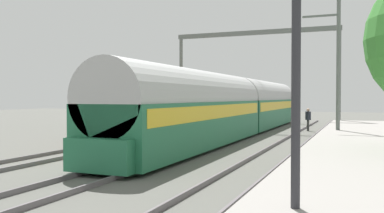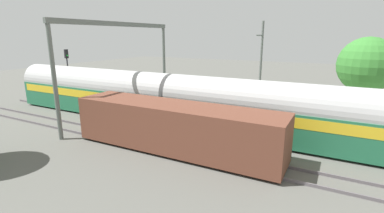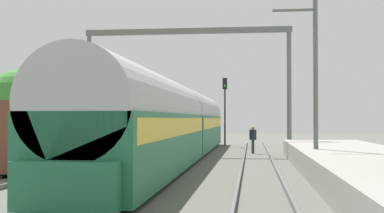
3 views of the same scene
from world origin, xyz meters
TOP-DOWN VIEW (x-y plane):
  - ground at (0.00, 0.00)m, footprint 120.00×120.00m
  - track_far_west at (-4.33, 0.00)m, footprint 1.52×60.00m
  - track_west at (0.00, 0.00)m, footprint 1.52×60.00m
  - track_east at (4.33, 0.00)m, footprint 1.52×60.00m
  - platform at (8.15, 2.00)m, footprint 4.40×28.00m
  - passenger_train at (0.00, 11.32)m, footprint 2.93×32.85m
  - freight_car at (-4.33, 8.35)m, footprint 2.80×13.00m
  - person_crossing at (4.11, 16.43)m, footprint 0.44×0.46m
  - railway_signal_far at (1.92, 25.22)m, footprint 0.36×0.30m
  - catenary_gantry at (0.00, 16.14)m, footprint 13.06×0.28m
  - catenary_pole_east_mid at (6.68, 6.28)m, footprint 1.90×0.20m
  - tree_east_background at (10.20, -1.86)m, footprint 4.73×4.73m

SIDE VIEW (x-z plane):
  - ground at x=0.00m, z-range 0.00..0.00m
  - track_far_west at x=-4.33m, z-range 0.00..0.16m
  - track_west at x=0.00m, z-range 0.00..0.16m
  - track_east at x=4.33m, z-range 0.00..0.16m
  - platform at x=8.15m, z-range 0.00..0.90m
  - person_crossing at x=4.11m, z-range 0.16..1.89m
  - freight_car at x=-4.33m, z-range 0.12..2.82m
  - passenger_train at x=0.00m, z-range 0.06..3.88m
  - railway_signal_far at x=1.92m, z-range 0.73..6.14m
  - catenary_pole_east_mid at x=6.68m, z-range 0.15..8.15m
  - tree_east_background at x=10.20m, z-range 0.99..7.71m
  - catenary_gantry at x=0.00m, z-range 1.74..9.60m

